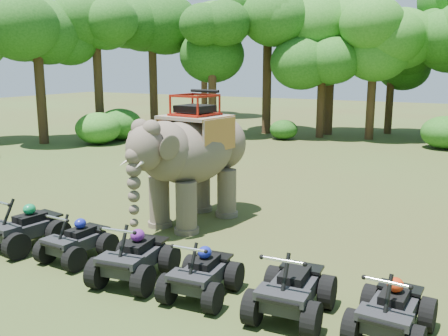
{
  "coord_description": "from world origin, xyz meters",
  "views": [
    {
      "loc": [
        6.12,
        -10.2,
        4.59
      ],
      "look_at": [
        0.0,
        1.2,
        1.9
      ],
      "focal_mm": 40.0,
      "sensor_mm": 36.0,
      "label": 1
    }
  ],
  "objects_px": {
    "atv_3": "(202,267)",
    "atv_5": "(392,303)",
    "atv_2": "(134,250)",
    "atv_4": "(292,282)",
    "atv_1": "(76,235)",
    "elephant": "(194,158)",
    "atv_0": "(25,222)"
  },
  "relations": [
    {
      "from": "atv_2",
      "to": "atv_4",
      "type": "bearing_deg",
      "value": -5.53
    },
    {
      "from": "atv_4",
      "to": "atv_5",
      "type": "bearing_deg",
      "value": -0.53
    },
    {
      "from": "atv_1",
      "to": "atv_3",
      "type": "xyz_separation_m",
      "value": [
        3.62,
        -0.25,
        0.01
      ]
    },
    {
      "from": "atv_2",
      "to": "atv_5",
      "type": "distance_m",
      "value": 5.31
    },
    {
      "from": "atv_3",
      "to": "atv_5",
      "type": "bearing_deg",
      "value": -1.79
    },
    {
      "from": "elephant",
      "to": "atv_5",
      "type": "bearing_deg",
      "value": -24.33
    },
    {
      "from": "atv_0",
      "to": "atv_5",
      "type": "bearing_deg",
      "value": 7.37
    },
    {
      "from": "elephant",
      "to": "atv_1",
      "type": "height_order",
      "value": "elephant"
    },
    {
      "from": "atv_2",
      "to": "atv_4",
      "type": "height_order",
      "value": "atv_2"
    },
    {
      "from": "elephant",
      "to": "atv_4",
      "type": "height_order",
      "value": "elephant"
    },
    {
      "from": "atv_0",
      "to": "atv_3",
      "type": "relative_size",
      "value": 1.11
    },
    {
      "from": "elephant",
      "to": "atv_2",
      "type": "relative_size",
      "value": 2.49
    },
    {
      "from": "elephant",
      "to": "atv_1",
      "type": "bearing_deg",
      "value": -95.35
    },
    {
      "from": "atv_3",
      "to": "atv_5",
      "type": "xyz_separation_m",
      "value": [
        3.64,
        0.2,
        0.01
      ]
    },
    {
      "from": "atv_0",
      "to": "atv_1",
      "type": "height_order",
      "value": "atv_0"
    },
    {
      "from": "elephant",
      "to": "atv_3",
      "type": "bearing_deg",
      "value": -49.18
    },
    {
      "from": "atv_1",
      "to": "atv_3",
      "type": "height_order",
      "value": "atv_3"
    },
    {
      "from": "atv_1",
      "to": "atv_2",
      "type": "relative_size",
      "value": 0.89
    },
    {
      "from": "elephant",
      "to": "atv_5",
      "type": "distance_m",
      "value": 7.61
    },
    {
      "from": "atv_2",
      "to": "atv_4",
      "type": "xyz_separation_m",
      "value": [
        3.54,
        0.14,
        -0.01
      ]
    },
    {
      "from": "atv_0",
      "to": "elephant",
      "type": "bearing_deg",
      "value": 63.58
    },
    {
      "from": "atv_2",
      "to": "atv_5",
      "type": "height_order",
      "value": "atv_2"
    },
    {
      "from": "atv_1",
      "to": "atv_5",
      "type": "bearing_deg",
      "value": 2.63
    },
    {
      "from": "atv_0",
      "to": "atv_4",
      "type": "distance_m",
      "value": 7.25
    },
    {
      "from": "elephant",
      "to": "atv_5",
      "type": "relative_size",
      "value": 2.68
    },
    {
      "from": "atv_2",
      "to": "elephant",
      "type": "bearing_deg",
      "value": 96.55
    },
    {
      "from": "atv_3",
      "to": "atv_5",
      "type": "height_order",
      "value": "atv_5"
    },
    {
      "from": "atv_3",
      "to": "atv_4",
      "type": "relative_size",
      "value": 0.92
    },
    {
      "from": "atv_3",
      "to": "elephant",
      "type": "bearing_deg",
      "value": 118.46
    },
    {
      "from": "atv_1",
      "to": "atv_3",
      "type": "distance_m",
      "value": 3.63
    },
    {
      "from": "atv_0",
      "to": "atv_2",
      "type": "bearing_deg",
      "value": 3.41
    },
    {
      "from": "atv_0",
      "to": "atv_2",
      "type": "xyz_separation_m",
      "value": [
        3.71,
        -0.27,
        -0.0
      ]
    }
  ]
}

